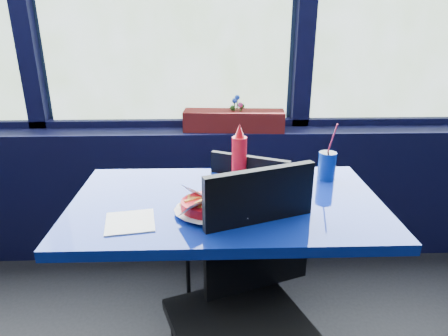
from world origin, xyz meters
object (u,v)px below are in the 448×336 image
chair_near_front (249,291)px  food_basket (217,204)px  soda_cup (327,165)px  chair_near_back (237,219)px  near_table (226,240)px  flower_vase (237,120)px  ketchup_bottle (239,154)px  planter_box (234,120)px

chair_near_front → food_basket: size_ratio=2.81×
food_basket → soda_cup: bearing=8.0°
chair_near_back → soda_cup: bearing=-173.9°
near_table → chair_near_back: (0.07, 0.33, -0.08)m
chair_near_back → flower_vase: (0.03, 0.49, 0.37)m
ketchup_bottle → planter_box: bearing=89.0°
near_table → soda_cup: size_ratio=4.68×
ketchup_bottle → chair_near_back: bearing=89.3°
planter_box → ketchup_bottle: size_ratio=2.33×
chair_near_back → ketchup_bottle: 0.39m
planter_box → flower_vase: flower_vase is taller
chair_near_front → flower_vase: flower_vase is taller
chair_near_back → food_basket: food_basket is taller
near_table → food_basket: food_basket is taller
near_table → soda_cup: 0.55m
flower_vase → food_basket: (-0.13, -0.93, -0.08)m
flower_vase → soda_cup: 0.72m
near_table → planter_box: 0.89m
planter_box → ketchup_bottle: bearing=-86.9°
near_table → planter_box: (0.07, 0.84, 0.29)m
soda_cup → ketchup_bottle: bearing=176.2°
near_table → ketchup_bottle: size_ratio=4.87×
chair_near_back → flower_vase: 0.62m
chair_near_back → soda_cup: soda_cup is taller
ketchup_bottle → soda_cup: soda_cup is taller
near_table → chair_near_front: (0.06, -0.29, -0.02)m
food_basket → chair_near_front: bearing=-85.9°
planter_box → flower_vase: bearing=-27.0°
chair_near_back → flower_vase: flower_vase is taller
near_table → ketchup_bottle: ketchup_bottle is taller
chair_near_back → food_basket: (-0.10, -0.44, 0.30)m
chair_near_front → chair_near_back: bearing=69.6°
ketchup_bottle → flower_vase: bearing=87.2°
near_table → chair_near_front: chair_near_front is taller
chair_near_front → flower_vase: 1.16m
near_table → planter_box: bearing=84.9°
ketchup_bottle → soda_cup: 0.39m
planter_box → ketchup_bottle: (-0.01, -0.61, 0.00)m
flower_vase → food_basket: flower_vase is taller
chair_near_front → flower_vase: bearing=68.2°
flower_vase → food_basket: 0.94m
near_table → chair_near_back: chair_near_back is taller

